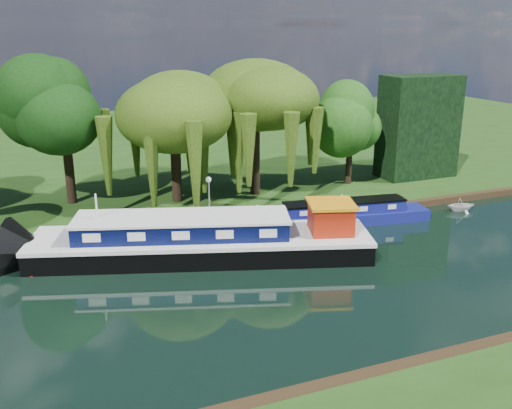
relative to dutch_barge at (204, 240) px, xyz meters
name	(u,v)px	position (x,y,z in m)	size (l,w,h in m)	color
ground	(265,290)	(1.46, -5.09, -0.96)	(120.00, 120.00, 0.00)	black
far_bank	(135,149)	(1.46, 28.91, -0.73)	(120.00, 52.00, 0.45)	#1E380F
dutch_barge	(204,240)	(0.00, 0.00, 0.00)	(18.72, 9.49, 3.87)	black
narrowboat	(344,215)	(9.90, 1.97, -0.38)	(11.32, 3.54, 1.63)	navy
red_dinghy	(56,269)	(-7.70, 1.29, -0.96)	(2.09, 2.93, 0.61)	#9C1F0B
white_cruiser	(460,211)	(18.62, 1.24, -0.96)	(1.68, 1.94, 1.02)	silver
willow_left	(174,114)	(0.84, 9.27, 5.53)	(6.93, 6.93, 8.31)	black
willow_right	(255,107)	(6.51, 8.92, 5.74)	(7.04, 7.04, 8.57)	black
tree_far_mid	(63,111)	(-5.99, 11.59, 5.77)	(5.57, 5.57, 9.12)	black
tree_far_right	(351,123)	(14.25, 8.87, 4.16)	(4.14, 4.14, 6.77)	black
conifer_hedge	(418,127)	(20.46, 8.91, 3.49)	(6.00, 3.00, 8.00)	black
lamppost	(209,186)	(1.96, 5.41, 1.46)	(0.36, 0.36, 2.56)	silver
mooring_posts	(204,220)	(0.96, 3.31, -0.01)	(19.16, 0.16, 1.00)	silver
reeds_near	(495,328)	(8.34, -12.67, -0.41)	(33.70, 1.50, 1.10)	#234C14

